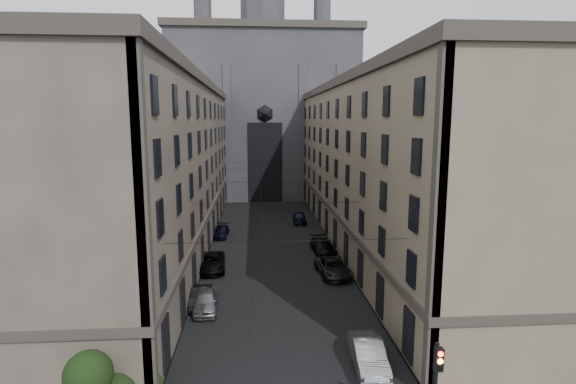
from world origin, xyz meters
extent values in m
cube|color=#383533|center=(-10.50, 36.00, 0.07)|extent=(7.00, 80.00, 0.15)
cube|color=#383533|center=(10.50, 36.00, 0.07)|extent=(7.00, 80.00, 0.15)
cube|color=#463F36|center=(-13.50, 36.00, 9.00)|extent=(13.00, 60.00, 18.00)
cube|color=#38332D|center=(-13.50, 36.00, 18.40)|extent=(13.60, 60.60, 0.90)
cube|color=#38332D|center=(-13.50, 36.00, 4.20)|extent=(13.40, 60.30, 0.50)
cube|color=brown|center=(13.50, 36.00, 9.00)|extent=(13.00, 60.00, 18.00)
cube|color=#38332D|center=(13.50, 36.00, 18.40)|extent=(13.60, 60.60, 0.90)
cube|color=#38332D|center=(13.50, 36.00, 4.20)|extent=(13.40, 60.30, 0.50)
cube|color=#2D2D33|center=(0.00, 75.00, 15.00)|extent=(34.00, 22.00, 30.00)
cube|color=#38332D|center=(0.00, 75.00, 30.50)|extent=(35.00, 23.00, 1.20)
cylinder|color=#2D2D33|center=(0.00, 75.00, 37.00)|extent=(8.40, 8.40, 14.00)
cone|color=#2D2D33|center=(11.00, 72.00, 36.50)|extent=(3.20, 3.20, 13.00)
cube|color=black|center=(0.00, 63.95, 7.00)|extent=(6.00, 0.30, 14.00)
cube|color=black|center=(5.60, 1.78, 4.60)|extent=(0.34, 0.30, 1.00)
cylinder|color=#FF0C07|center=(5.60, 1.62, 4.92)|extent=(0.22, 0.05, 0.22)
cylinder|color=orange|center=(5.60, 1.62, 4.60)|extent=(0.22, 0.05, 0.22)
cylinder|color=black|center=(5.60, 1.62, 4.28)|extent=(0.22, 0.05, 0.22)
sphere|color=black|center=(-9.50, 4.50, 2.95)|extent=(2.20, 2.20, 2.20)
cylinder|color=black|center=(0.00, 10.00, 7.50)|extent=(14.00, 0.03, 0.03)
cylinder|color=black|center=(0.00, 22.00, 7.50)|extent=(14.00, 0.03, 0.03)
cylinder|color=black|center=(0.00, 35.00, 7.50)|extent=(14.00, 0.03, 0.03)
cylinder|color=black|center=(0.00, 48.00, 7.50)|extent=(14.00, 0.03, 0.03)
cylinder|color=black|center=(0.00, 60.00, 7.50)|extent=(14.00, 0.03, 0.03)
cylinder|color=black|center=(-1.30, 36.00, 7.10)|extent=(0.03, 60.00, 0.03)
cylinder|color=black|center=(1.30, 36.00, 7.10)|extent=(0.03, 60.00, 0.03)
imported|color=slate|center=(-5.72, 17.93, 0.76)|extent=(2.04, 4.57, 1.52)
imported|color=black|center=(-6.20, 18.94, 0.69)|extent=(1.63, 4.24, 1.38)
imported|color=black|center=(-6.20, 27.33, 0.80)|extent=(3.03, 5.93, 1.60)
imported|color=black|center=(-6.20, 40.00, 0.67)|extent=(2.17, 4.73, 1.34)
imported|color=gray|center=(4.62, 9.07, 0.82)|extent=(2.00, 5.07, 1.64)
imported|color=black|center=(5.32, 24.96, 0.79)|extent=(3.05, 5.87, 1.58)
imported|color=black|center=(5.42, 31.76, 0.78)|extent=(2.66, 5.58, 1.57)
imported|color=black|center=(4.39, 46.94, 0.78)|extent=(2.05, 4.63, 1.55)
camera|label=1|loc=(-1.88, -14.87, 14.32)|focal=28.00mm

